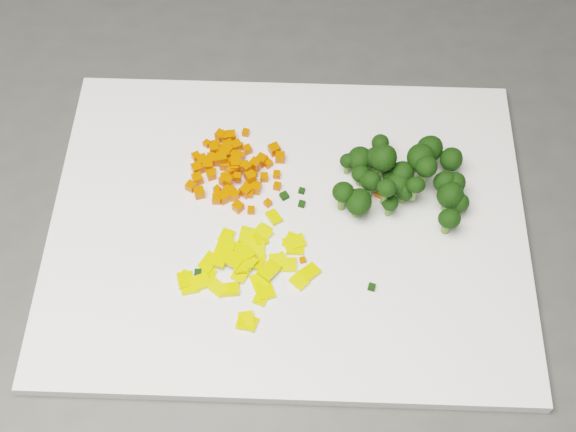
# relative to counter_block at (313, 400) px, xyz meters

# --- Properties ---
(counter_block) EXTENTS (1.13, 0.82, 0.90)m
(counter_block) POSITION_rel_counter_block_xyz_m (0.00, 0.00, 0.00)
(counter_block) COLOR #444442
(counter_block) RESTS_ON ground
(cutting_board) EXTENTS (0.48, 0.38, 0.01)m
(cutting_board) POSITION_rel_counter_block_xyz_m (-0.04, 0.01, 0.46)
(cutting_board) COLOR white
(cutting_board) RESTS_ON counter_block
(carrot_pile) EXTENTS (0.10, 0.10, 0.03)m
(carrot_pile) POSITION_rel_counter_block_xyz_m (-0.09, 0.06, 0.48)
(carrot_pile) COLOR #D54402
(carrot_pile) RESTS_ON cutting_board
(pepper_pile) EXTENTS (0.12, 0.12, 0.02)m
(pepper_pile) POSITION_rel_counter_block_xyz_m (-0.07, -0.04, 0.47)
(pepper_pile) COLOR yellow
(pepper_pile) RESTS_ON cutting_board
(broccoli_pile) EXTENTS (0.12, 0.12, 0.06)m
(broccoli_pile) POSITION_rel_counter_block_xyz_m (0.07, 0.05, 0.49)
(broccoli_pile) COLOR black
(broccoli_pile) RESTS_ON cutting_board
(carrot_cube_0) EXTENTS (0.01, 0.01, 0.01)m
(carrot_cube_0) POSITION_rel_counter_block_xyz_m (-0.11, 0.03, 0.47)
(carrot_cube_0) COLOR #D54402
(carrot_cube_0) RESTS_ON carrot_pile
(carrot_cube_1) EXTENTS (0.01, 0.01, 0.01)m
(carrot_cube_1) POSITION_rel_counter_block_xyz_m (-0.11, 0.10, 0.47)
(carrot_cube_1) COLOR #D54402
(carrot_cube_1) RESTS_ON carrot_pile
(carrot_cube_2) EXTENTS (0.01, 0.01, 0.01)m
(carrot_cube_2) POSITION_rel_counter_block_xyz_m (-0.14, 0.08, 0.47)
(carrot_cube_2) COLOR #D54402
(carrot_cube_2) RESTS_ON carrot_pile
(carrot_cube_3) EXTENTS (0.01, 0.01, 0.01)m
(carrot_cube_3) POSITION_rel_counter_block_xyz_m (-0.07, 0.06, 0.47)
(carrot_cube_3) COLOR #D54402
(carrot_cube_3) RESTS_ON carrot_pile
(carrot_cube_4) EXTENTS (0.01, 0.01, 0.01)m
(carrot_cube_4) POSITION_rel_counter_block_xyz_m (-0.09, 0.09, 0.47)
(carrot_cube_4) COLOR #D54402
(carrot_cube_4) RESTS_ON carrot_pile
(carrot_cube_5) EXTENTS (0.01, 0.01, 0.01)m
(carrot_cube_5) POSITION_rel_counter_block_xyz_m (-0.11, 0.09, 0.47)
(carrot_cube_5) COLOR #D54402
(carrot_cube_5) RESTS_ON carrot_pile
(carrot_cube_6) EXTENTS (0.01, 0.01, 0.01)m
(carrot_cube_6) POSITION_rel_counter_block_xyz_m (-0.11, 0.07, 0.47)
(carrot_cube_6) COLOR #D54402
(carrot_cube_6) RESTS_ON carrot_pile
(carrot_cube_7) EXTENTS (0.01, 0.01, 0.01)m
(carrot_cube_7) POSITION_rel_counter_block_xyz_m (-0.08, 0.04, 0.47)
(carrot_cube_7) COLOR #D54402
(carrot_cube_7) RESTS_ON carrot_pile
(carrot_cube_8) EXTENTS (0.01, 0.01, 0.01)m
(carrot_cube_8) POSITION_rel_counter_block_xyz_m (-0.08, 0.06, 0.47)
(carrot_cube_8) COLOR #D54402
(carrot_cube_8) RESTS_ON carrot_pile
(carrot_cube_9) EXTENTS (0.01, 0.01, 0.01)m
(carrot_cube_9) POSITION_rel_counter_block_xyz_m (-0.08, 0.06, 0.48)
(carrot_cube_9) COLOR #D54402
(carrot_cube_9) RESTS_ON carrot_pile
(carrot_cube_10) EXTENTS (0.01, 0.01, 0.01)m
(carrot_cube_10) POSITION_rel_counter_block_xyz_m (-0.08, 0.05, 0.48)
(carrot_cube_10) COLOR #D54402
(carrot_cube_10) RESTS_ON carrot_pile
(carrot_cube_11) EXTENTS (0.01, 0.01, 0.01)m
(carrot_cube_11) POSITION_rel_counter_block_xyz_m (-0.12, 0.09, 0.47)
(carrot_cube_11) COLOR #D54402
(carrot_cube_11) RESTS_ON carrot_pile
(carrot_cube_12) EXTENTS (0.01, 0.01, 0.01)m
(carrot_cube_12) POSITION_rel_counter_block_xyz_m (-0.13, 0.08, 0.47)
(carrot_cube_12) COLOR #D54402
(carrot_cube_12) RESTS_ON carrot_pile
(carrot_cube_13) EXTENTS (0.01, 0.01, 0.01)m
(carrot_cube_13) POSITION_rel_counter_block_xyz_m (-0.11, 0.09, 0.47)
(carrot_cube_13) COLOR #D54402
(carrot_cube_13) RESTS_ON carrot_pile
(carrot_cube_14) EXTENTS (0.01, 0.01, 0.01)m
(carrot_cube_14) POSITION_rel_counter_block_xyz_m (-0.09, 0.07, 0.47)
(carrot_cube_14) COLOR #D54402
(carrot_cube_14) RESTS_ON carrot_pile
(carrot_cube_15) EXTENTS (0.01, 0.01, 0.01)m
(carrot_cube_15) POSITION_rel_counter_block_xyz_m (-0.05, 0.08, 0.47)
(carrot_cube_15) COLOR #D54402
(carrot_cube_15) RESTS_ON carrot_pile
(carrot_cube_16) EXTENTS (0.01, 0.01, 0.01)m
(carrot_cube_16) POSITION_rel_counter_block_xyz_m (-0.07, 0.08, 0.47)
(carrot_cube_16) COLOR #D54402
(carrot_cube_16) RESTS_ON carrot_pile
(carrot_cube_17) EXTENTS (0.01, 0.01, 0.01)m
(carrot_cube_17) POSITION_rel_counter_block_xyz_m (-0.05, 0.05, 0.47)
(carrot_cube_17) COLOR #D54402
(carrot_cube_17) RESTS_ON carrot_pile
(carrot_cube_18) EXTENTS (0.01, 0.01, 0.01)m
(carrot_cube_18) POSITION_rel_counter_block_xyz_m (-0.12, 0.09, 0.47)
(carrot_cube_18) COLOR #D54402
(carrot_cube_18) RESTS_ON carrot_pile
(carrot_cube_19) EXTENTS (0.01, 0.01, 0.01)m
(carrot_cube_19) POSITION_rel_counter_block_xyz_m (-0.12, 0.08, 0.47)
(carrot_cube_19) COLOR #D54402
(carrot_cube_19) RESTS_ON carrot_pile
(carrot_cube_20) EXTENTS (0.01, 0.01, 0.01)m
(carrot_cube_20) POSITION_rel_counter_block_xyz_m (-0.10, 0.05, 0.47)
(carrot_cube_20) COLOR #D54402
(carrot_cube_20) RESTS_ON carrot_pile
(carrot_cube_21) EXTENTS (0.01, 0.01, 0.01)m
(carrot_cube_21) POSITION_rel_counter_block_xyz_m (-0.07, 0.07, 0.47)
(carrot_cube_21) COLOR #D54402
(carrot_cube_21) RESTS_ON carrot_pile
(carrot_cube_22) EXTENTS (0.01, 0.01, 0.01)m
(carrot_cube_22) POSITION_rel_counter_block_xyz_m (-0.11, 0.09, 0.47)
(carrot_cube_22) COLOR #D54402
(carrot_cube_22) RESTS_ON carrot_pile
(carrot_cube_23) EXTENTS (0.01, 0.01, 0.01)m
(carrot_cube_23) POSITION_rel_counter_block_xyz_m (-0.10, 0.04, 0.47)
(carrot_cube_23) COLOR #D54402
(carrot_cube_23) RESTS_ON carrot_pile
(carrot_cube_24) EXTENTS (0.01, 0.01, 0.01)m
(carrot_cube_24) POSITION_rel_counter_block_xyz_m (-0.11, 0.09, 0.47)
(carrot_cube_24) COLOR #D54402
(carrot_cube_24) RESTS_ON carrot_pile
(carrot_cube_25) EXTENTS (0.01, 0.01, 0.01)m
(carrot_cube_25) POSITION_rel_counter_block_xyz_m (-0.08, 0.04, 0.47)
(carrot_cube_25) COLOR #D54402
(carrot_cube_25) RESTS_ON carrot_pile
(carrot_cube_26) EXTENTS (0.01, 0.01, 0.01)m
(carrot_cube_26) POSITION_rel_counter_block_xyz_m (-0.10, 0.07, 0.47)
(carrot_cube_26) COLOR #D54402
(carrot_cube_26) RESTS_ON carrot_pile
(carrot_cube_27) EXTENTS (0.01, 0.01, 0.01)m
(carrot_cube_27) POSITION_rel_counter_block_xyz_m (-0.06, 0.08, 0.47)
(carrot_cube_27) COLOR #D54402
(carrot_cube_27) RESTS_ON carrot_pile
(carrot_cube_28) EXTENTS (0.01, 0.01, 0.01)m
(carrot_cube_28) POSITION_rel_counter_block_xyz_m (-0.09, 0.08, 0.47)
(carrot_cube_28) COLOR #D54402
(carrot_cube_28) RESTS_ON carrot_pile
(carrot_cube_29) EXTENTS (0.01, 0.01, 0.01)m
(carrot_cube_29) POSITION_rel_counter_block_xyz_m (-0.09, 0.02, 0.47)
(carrot_cube_29) COLOR #D54402
(carrot_cube_29) RESTS_ON carrot_pile
(carrot_cube_30) EXTENTS (0.01, 0.01, 0.01)m
(carrot_cube_30) POSITION_rel_counter_block_xyz_m (-0.12, 0.07, 0.47)
(carrot_cube_30) COLOR #D54402
(carrot_cube_30) RESTS_ON carrot_pile
(carrot_cube_31) EXTENTS (0.01, 0.01, 0.01)m
(carrot_cube_31) POSITION_rel_counter_block_xyz_m (-0.10, 0.05, 0.47)
(carrot_cube_31) COLOR #D54402
(carrot_cube_31) RESTS_ON carrot_pile
(carrot_cube_32) EXTENTS (0.01, 0.01, 0.01)m
(carrot_cube_32) POSITION_rel_counter_block_xyz_m (-0.09, 0.11, 0.47)
(carrot_cube_32) COLOR #D54402
(carrot_cube_32) RESTS_ON carrot_pile
(carrot_cube_33) EXTENTS (0.01, 0.01, 0.01)m
(carrot_cube_33) POSITION_rel_counter_block_xyz_m (-0.10, 0.04, 0.47)
(carrot_cube_33) COLOR #D54402
(carrot_cube_33) RESTS_ON carrot_pile
(carrot_cube_34) EXTENTS (0.01, 0.01, 0.01)m
(carrot_cube_34) POSITION_rel_counter_block_xyz_m (-0.11, 0.07, 0.47)
(carrot_cube_34) COLOR #D54402
(carrot_cube_34) RESTS_ON carrot_pile
(carrot_cube_35) EXTENTS (0.01, 0.01, 0.01)m
(carrot_cube_35) POSITION_rel_counter_block_xyz_m (-0.13, 0.08, 0.47)
(carrot_cube_35) COLOR #D54402
(carrot_cube_35) RESTS_ON carrot_pile
(carrot_cube_36) EXTENTS (0.01, 0.01, 0.01)m
(carrot_cube_36) POSITION_rel_counter_block_xyz_m (-0.09, 0.06, 0.48)
(carrot_cube_36) COLOR #D54402
(carrot_cube_36) RESTS_ON carrot_pile
(carrot_cube_37) EXTENTS (0.01, 0.01, 0.01)m
(carrot_cube_37) POSITION_rel_counter_block_xyz_m (-0.13, 0.03, 0.47)
(carrot_cube_37) COLOR #D54402
(carrot_cube_37) RESTS_ON carrot_pile
(carrot_cube_38) EXTENTS (0.01, 0.01, 0.01)m
(carrot_cube_38) POSITION_rel_counter_block_xyz_m (-0.11, 0.08, 0.47)
(carrot_cube_38) COLOR #D54402
(carrot_cube_38) RESTS_ON carrot_pile
(carrot_cube_39) EXTENTS (0.01, 0.01, 0.01)m
(carrot_cube_39) POSITION_rel_counter_block_xyz_m (-0.13, 0.06, 0.47)
(carrot_cube_39) COLOR #D54402
(carrot_cube_39) RESTS_ON carrot_pile
(carrot_cube_40) EXTENTS (0.01, 0.01, 0.01)m
(carrot_cube_40) POSITION_rel_counter_block_xyz_m (-0.10, 0.06, 0.47)
(carrot_cube_40) COLOR #D54402
(carrot_cube_40) RESTS_ON carrot_pile
(carrot_cube_41) EXTENTS (0.01, 0.01, 0.01)m
(carrot_cube_41) POSITION_rel_counter_block_xyz_m (-0.10, 0.11, 0.47)
(carrot_cube_41) COLOR #D54402
(carrot_cube_41) RESTS_ON carrot_pile
(carrot_cube_42) EXTENTS (0.01, 0.01, 0.01)m
(carrot_cube_42) POSITION_rel_counter_block_xyz_m (-0.11, 0.11, 0.47)
(carrot_cube_42) COLOR #D54402
(carrot_cube_42) RESTS_ON carrot_pile
(carrot_cube_43) EXTENTS (0.01, 0.01, 0.01)m
(carrot_cube_43) POSITION_rel_counter_block_xyz_m (-0.10, 0.06, 0.47)
(carrot_cube_43) COLOR #D54402
(carrot_cube_43) RESTS_ON carrot_pile
(carrot_cube_44) EXTENTS (0.01, 0.01, 0.01)m
(carrot_cube_44) POSITION_rel_counter_block_xyz_m (-0.14, 0.04, 0.47)
(carrot_cube_44) COLOR #D54402
(carrot_cube_44) RESTS_ON carrot_pile
(carrot_cube_45) EXTENTS (0.01, 0.01, 0.01)m
(carrot_cube_45) POSITION_rel_counter_block_xyz_m (-0.08, 0.07, 0.47)
(carrot_cube_45) COLOR #D54402
(carrot_cube_45) RESTS_ON carrot_pile
(carrot_cube_46) EXTENTS (0.01, 0.01, 0.01)m
(carrot_cube_46) POSITION_rel_counter_block_xyz_m (-0.10, 0.10, 0.47)
(carrot_cube_46) COLOR #D54402
(carrot_cube_46) RESTS_ON carrot_pile
(carrot_cube_47) EXTENTS (0.01, 0.01, 0.01)m
(carrot_cube_47) POSITION_rel_counter_block_xyz_m (-0.12, 0.07, 0.47)
(carrot_cube_47) COLOR #D54402
(carrot_cube_47) RESTS_ON carrot_pile
(carrot_cube_48) EXTENTS (0.01, 0.01, 0.01)m
(carrot_cube_48) POSITION_rel_counter_block_xyz_m (-0.10, 0.09, 0.47)
(carrot_cube_48) COLOR #D54402
(carrot_cube_48) RESTS_ON carrot_pile
(carrot_cube_49) EXTENTS (0.01, 0.01, 0.01)m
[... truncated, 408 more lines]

